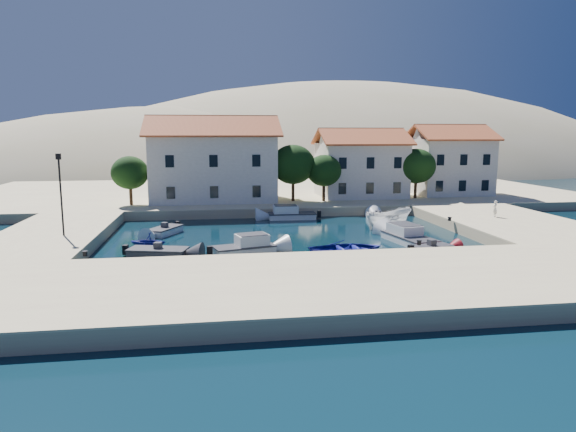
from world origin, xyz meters
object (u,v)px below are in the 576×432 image
object	(u,v)px
building_right	(449,159)
cabin_cruiser_south	(244,248)
building_left	(213,158)
lamppost	(60,187)
boat_east	(388,228)
pedestrian	(495,209)
cabin_cruiser_east	(409,237)
rowboat_south	(347,255)
building_mid	(361,162)

from	to	relation	value
building_right	cabin_cruiser_south	size ratio (longest dim) A/B	1.99
building_left	cabin_cruiser_south	bearing A→B (deg)	-85.20
building_right	cabin_cruiser_south	distance (m)	38.45
lamppost	boat_east	world-z (taller)	lamppost
building_right	cabin_cruiser_south	world-z (taller)	building_right
cabin_cruiser_south	pedestrian	xyz separation A→B (m)	(23.80, 7.24, 1.30)
lamppost	cabin_cruiser_east	size ratio (longest dim) A/B	1.08
rowboat_south	pedestrian	size ratio (longest dim) A/B	3.48
building_right	pedestrian	xyz separation A→B (m)	(-4.19, -18.63, -3.69)
pedestrian	building_mid	bearing A→B (deg)	-106.84
building_left	cabin_cruiser_south	xyz separation A→B (m)	(2.00, -23.87, -5.46)
building_right	boat_east	distance (m)	23.07
cabin_cruiser_east	rowboat_south	bearing A→B (deg)	107.74
lamppost	rowboat_south	world-z (taller)	lamppost
lamppost	building_mid	bearing A→B (deg)	35.45
building_mid	boat_east	world-z (taller)	building_mid
lamppost	rowboat_south	bearing A→B (deg)	-14.03
boat_east	cabin_cruiser_east	bearing A→B (deg)	154.58
building_left	building_mid	world-z (taller)	building_left
building_mid	building_right	bearing A→B (deg)	4.76
lamppost	boat_east	xyz separation A→B (m)	(27.45, 4.54, -4.75)
building_left	cabin_cruiser_south	distance (m)	24.57
building_right	cabin_cruiser_east	distance (m)	28.59
building_right	rowboat_south	size ratio (longest dim) A/B	1.74
building_left	building_mid	size ratio (longest dim) A/B	1.40
building_left	cabin_cruiser_east	distance (m)	27.41
building_right	boat_east	size ratio (longest dim) A/B	1.85
cabin_cruiser_south	cabin_cruiser_east	bearing A→B (deg)	-7.43
lamppost	cabin_cruiser_south	xyz separation A→B (m)	(13.50, -3.87, -4.28)
building_left	building_mid	xyz separation A→B (m)	(18.00, 1.00, -0.71)
lamppost	building_left	bearing A→B (deg)	60.10
building_mid	lamppost	size ratio (longest dim) A/B	1.69
cabin_cruiser_south	boat_east	size ratio (longest dim) A/B	0.93
building_right	rowboat_south	distance (m)	34.59
building_left	building_mid	bearing A→B (deg)	3.18
cabin_cruiser_east	pedestrian	bearing A→B (deg)	-72.71
building_mid	rowboat_south	xyz separation A→B (m)	(-8.65, -26.21, -5.22)
cabin_cruiser_east	cabin_cruiser_south	bearing A→B (deg)	87.74
building_right	cabin_cruiser_east	xyz separation A→B (m)	(-14.64, -24.04, -5.00)
cabin_cruiser_south	boat_east	world-z (taller)	cabin_cruiser_south
rowboat_south	cabin_cruiser_east	size ratio (longest dim) A/B	0.94
building_mid	pedestrian	xyz separation A→B (m)	(7.81, -17.63, -3.44)
rowboat_south	cabin_cruiser_east	xyz separation A→B (m)	(6.01, 3.17, 0.48)
building_right	boat_east	world-z (taller)	building_right
building_mid	pedestrian	bearing A→B (deg)	-66.11
lamppost	cabin_cruiser_east	bearing A→B (deg)	-4.34
building_left	pedestrian	bearing A→B (deg)	-32.79
building_mid	pedestrian	world-z (taller)	building_mid
building_left	pedestrian	distance (m)	30.98
building_right	lamppost	xyz separation A→B (m)	(-41.50, -22.00, -0.72)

